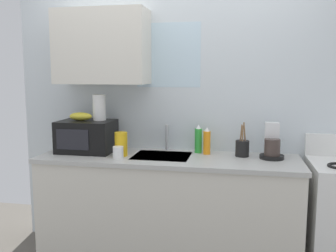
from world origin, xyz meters
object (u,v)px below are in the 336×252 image
microwave (87,136)px  utensil_crock (242,148)px  mug_white (118,152)px  dish_soap_bottle_green (198,139)px  paper_towel_roll (99,107)px  coffee_maker (272,145)px  banana_bunch (81,116)px  cereal_canister (121,144)px  dish_soap_bottle_orange (207,141)px

microwave → utensil_crock: utensil_crock is taller
mug_white → dish_soap_bottle_green: bearing=29.1°
paper_towel_roll → mug_white: paper_towel_roll is taller
paper_towel_roll → coffee_maker: (1.44, 0.01, -0.28)m
microwave → mug_white: (0.34, -0.19, -0.09)m
banana_bunch → coffee_maker: banana_bunch is taller
paper_towel_roll → cereal_canister: size_ratio=1.13×
microwave → cereal_canister: 0.36m
paper_towel_roll → dish_soap_bottle_orange: size_ratio=0.96×
paper_towel_roll → dish_soap_bottle_green: bearing=6.4°
cereal_canister → utensil_crock: (0.97, 0.17, -0.03)m
microwave → utensil_crock: bearing=3.1°
microwave → banana_bunch: banana_bunch is taller
paper_towel_roll → coffee_maker: size_ratio=0.79×
banana_bunch → dish_soap_bottle_orange: (1.07, 0.10, -0.20)m
banana_bunch → utensil_crock: size_ratio=0.72×
dish_soap_bottle_orange → utensil_crock: 0.29m
paper_towel_roll → dish_soap_bottle_orange: 0.96m
cereal_canister → microwave: bearing=163.9°
coffee_maker → cereal_canister: bearing=-172.5°
banana_bunch → dish_soap_bottle_orange: size_ratio=0.88×
cereal_canister → mug_white: (0.00, -0.09, -0.05)m
paper_towel_roll → cereal_canister: 0.40m
coffee_maker → mug_white: bearing=-168.3°
microwave → dish_soap_bottle_orange: microwave is taller
mug_white → paper_towel_roll: bearing=135.5°
microwave → dish_soap_bottle_orange: size_ratio=2.01×
paper_towel_roll → coffee_maker: 1.47m
coffee_maker → cereal_canister: (-1.20, -0.16, -0.01)m
paper_towel_roll → mug_white: size_ratio=2.32×
cereal_canister → mug_white: cereal_canister is taller
microwave → paper_towel_roll: paper_towel_roll is taller
dish_soap_bottle_green → microwave: bearing=-171.2°
banana_bunch → microwave: bearing=-1.8°
microwave → utensil_crock: size_ratio=1.65×
coffee_maker → cereal_canister: coffee_maker is taller
coffee_maker → dish_soap_bottle_green: 0.60m
banana_bunch → paper_towel_roll: 0.18m
dish_soap_bottle_orange → cereal_canister: 0.71m
coffee_maker → dish_soap_bottle_orange: 0.52m
paper_towel_roll → mug_white: (0.24, -0.24, -0.33)m
dish_soap_bottle_green → cereal_canister: (-0.60, -0.24, -0.02)m
banana_bunch → mug_white: banana_bunch is taller
banana_bunch → coffee_maker: (1.59, 0.06, -0.20)m
paper_towel_roll → dish_soap_bottle_green: 0.89m
cereal_canister → utensil_crock: size_ratio=0.70×
cereal_canister → mug_white: size_ratio=2.05×
dish_soap_bottle_orange → paper_towel_roll: bearing=-177.0°
dish_soap_bottle_orange → mug_white: (-0.68, -0.29, -0.06)m
paper_towel_roll → dish_soap_bottle_orange: bearing=3.0°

